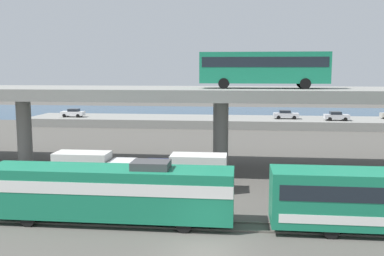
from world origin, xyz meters
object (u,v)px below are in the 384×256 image
(parked_car_0, at_px, (286,114))
(parked_car_3, at_px, (73,113))
(train_locomotive, at_px, (98,190))
(parked_car_1, at_px, (336,116))
(transit_bus_on_overpass, at_px, (264,67))
(service_truck_west, at_px, (188,171))
(service_truck_east, at_px, (93,169))

(parked_car_0, xyz_separation_m, parked_car_3, (-37.98, -1.14, -0.00))
(train_locomotive, bearing_deg, parked_car_1, -117.47)
(transit_bus_on_overpass, xyz_separation_m, service_truck_west, (-6.37, -6.94, -8.63))
(service_truck_east, xyz_separation_m, parked_car_0, (20.34, 42.18, 0.60))
(train_locomotive, relative_size, service_truck_east, 2.53)
(service_truck_west, relative_size, parked_car_0, 1.58)
(train_locomotive, xyz_separation_m, transit_bus_on_overpass, (11.35, 15.25, 8.08))
(service_truck_east, xyz_separation_m, parked_car_3, (-17.64, 41.04, 0.60))
(transit_bus_on_overpass, relative_size, parked_car_3, 2.92)
(parked_car_1, xyz_separation_m, parked_car_3, (-46.20, 0.53, -0.00))
(parked_car_1, distance_m, parked_car_3, 46.20)
(train_locomotive, distance_m, parked_car_0, 53.31)
(service_truck_west, height_order, parked_car_3, service_truck_west)
(train_locomotive, xyz_separation_m, parked_car_3, (-20.82, 49.34, 0.05))
(train_locomotive, height_order, parked_car_0, train_locomotive)
(service_truck_west, bearing_deg, train_locomotive, 59.07)
(train_locomotive, bearing_deg, parked_car_0, -108.77)
(service_truck_west, distance_m, parked_car_3, 48.48)
(transit_bus_on_overpass, distance_m, service_truck_west, 12.78)
(parked_car_1, bearing_deg, parked_car_0, 168.51)
(transit_bus_on_overpass, distance_m, parked_car_3, 47.56)
(train_locomotive, xyz_separation_m, parked_car_0, (17.15, 50.48, 0.05))
(train_locomotive, distance_m, transit_bus_on_overpass, 20.65)
(parked_car_3, bearing_deg, transit_bus_on_overpass, 133.34)
(transit_bus_on_overpass, height_order, service_truck_west, transit_bus_on_overpass)
(parked_car_0, distance_m, parked_car_3, 38.00)
(transit_bus_on_overpass, relative_size, parked_car_1, 2.95)
(train_locomotive, distance_m, service_truck_east, 8.91)
(transit_bus_on_overpass, bearing_deg, parked_car_0, -99.36)
(service_truck_west, xyz_separation_m, service_truck_east, (-8.16, 0.00, 0.00))
(train_locomotive, relative_size, parked_car_3, 4.19)
(parked_car_0, height_order, parked_car_3, same)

